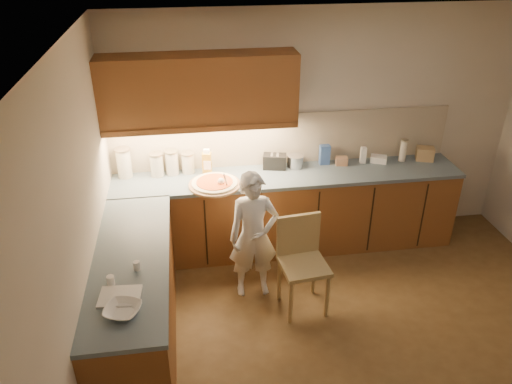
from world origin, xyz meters
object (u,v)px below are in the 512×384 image
toaster (275,161)px  wooden_chair (301,257)px  oil_jug (207,163)px  pizza_on_board (215,184)px  child (254,236)px

toaster → wooden_chair: bearing=-74.2°
oil_jug → toaster: oil_jug is taller
oil_jug → pizza_on_board: bearing=-78.3°
oil_jug → toaster: bearing=3.3°
child → oil_jug: size_ratio=4.54×
pizza_on_board → toaster: size_ratio=1.95×
pizza_on_board → wooden_chair: pizza_on_board is taller
pizza_on_board → toaster: bearing=25.3°
pizza_on_board → oil_jug: size_ratio=1.84×
child → oil_jug: bearing=112.5°
pizza_on_board → oil_jug: (-0.06, 0.28, 0.11)m
wooden_chair → oil_jug: size_ratio=3.22×
pizza_on_board → child: bearing=-61.9°
wooden_chair → oil_jug: bearing=119.2°
pizza_on_board → toaster: (0.68, 0.32, 0.06)m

